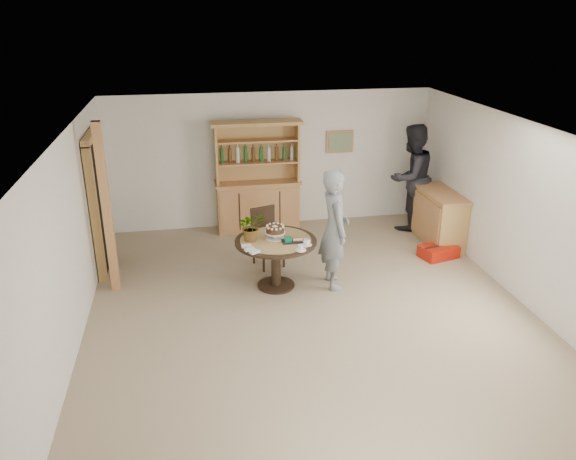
{
  "coord_description": "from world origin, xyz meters",
  "views": [
    {
      "loc": [
        -1.52,
        -6.57,
        3.92
      ],
      "look_at": [
        -0.23,
        0.48,
        1.05
      ],
      "focal_mm": 35.0,
      "sensor_mm": 36.0,
      "label": 1
    }
  ],
  "objects_px": {
    "hutch": "(258,194)",
    "red_suitcase": "(439,251)",
    "sideboard": "(439,218)",
    "dining_chair": "(266,233)",
    "teen_boy": "(334,229)",
    "dining_table": "(276,249)",
    "adult_person": "(411,177)"
  },
  "relations": [
    {
      "from": "sideboard",
      "to": "dining_table",
      "type": "xyz_separation_m",
      "value": [
        -3.09,
        -1.14,
        0.13
      ]
    },
    {
      "from": "red_suitcase",
      "to": "dining_chair",
      "type": "bearing_deg",
      "value": 159.57
    },
    {
      "from": "hutch",
      "to": "teen_boy",
      "type": "relative_size",
      "value": 1.13
    },
    {
      "from": "hutch",
      "to": "teen_boy",
      "type": "bearing_deg",
      "value": -72.03
    },
    {
      "from": "hutch",
      "to": "adult_person",
      "type": "relative_size",
      "value": 1.03
    },
    {
      "from": "red_suitcase",
      "to": "adult_person",
      "type": "bearing_deg",
      "value": 75.61
    },
    {
      "from": "hutch",
      "to": "dining_chair",
      "type": "relative_size",
      "value": 2.16
    },
    {
      "from": "hutch",
      "to": "adult_person",
      "type": "distance_m",
      "value": 2.84
    },
    {
      "from": "dining_table",
      "to": "red_suitcase",
      "type": "bearing_deg",
      "value": 10.94
    },
    {
      "from": "red_suitcase",
      "to": "dining_table",
      "type": "bearing_deg",
      "value": 175.99
    },
    {
      "from": "hutch",
      "to": "sideboard",
      "type": "bearing_deg",
      "value": -22.21
    },
    {
      "from": "hutch",
      "to": "red_suitcase",
      "type": "relative_size",
      "value": 2.99
    },
    {
      "from": "hutch",
      "to": "red_suitcase",
      "type": "xyz_separation_m",
      "value": [
        2.8,
        -1.83,
        -0.59
      ]
    },
    {
      "from": "teen_boy",
      "to": "adult_person",
      "type": "height_order",
      "value": "adult_person"
    },
    {
      "from": "sideboard",
      "to": "red_suitcase",
      "type": "xyz_separation_m",
      "value": [
        -0.24,
        -0.59,
        -0.37
      ]
    },
    {
      "from": "teen_boy",
      "to": "red_suitcase",
      "type": "height_order",
      "value": "teen_boy"
    },
    {
      "from": "dining_table",
      "to": "adult_person",
      "type": "distance_m",
      "value": 3.45
    },
    {
      "from": "sideboard",
      "to": "teen_boy",
      "type": "xyz_separation_m",
      "value": [
        -2.24,
        -1.24,
        0.43
      ]
    },
    {
      "from": "adult_person",
      "to": "red_suitcase",
      "type": "xyz_separation_m",
      "value": [
        0.01,
        -1.38,
        -0.89
      ]
    },
    {
      "from": "sideboard",
      "to": "dining_table",
      "type": "relative_size",
      "value": 1.05
    },
    {
      "from": "dining_chair",
      "to": "red_suitcase",
      "type": "xyz_separation_m",
      "value": [
        2.87,
        -0.28,
        -0.43
      ]
    },
    {
      "from": "hutch",
      "to": "sideboard",
      "type": "xyz_separation_m",
      "value": [
        3.04,
        -1.24,
        -0.22
      ]
    },
    {
      "from": "teen_boy",
      "to": "adult_person",
      "type": "xyz_separation_m",
      "value": [
        1.98,
        2.03,
        0.09
      ]
    },
    {
      "from": "dining_chair",
      "to": "teen_boy",
      "type": "bearing_deg",
      "value": -65.31
    },
    {
      "from": "adult_person",
      "to": "dining_table",
      "type": "bearing_deg",
      "value": 8.34
    },
    {
      "from": "hutch",
      "to": "teen_boy",
      "type": "distance_m",
      "value": 2.62
    },
    {
      "from": "dining_table",
      "to": "teen_boy",
      "type": "bearing_deg",
      "value": -6.71
    },
    {
      "from": "hutch",
      "to": "dining_chair",
      "type": "distance_m",
      "value": 1.56
    },
    {
      "from": "sideboard",
      "to": "red_suitcase",
      "type": "bearing_deg",
      "value": -112.17
    },
    {
      "from": "dining_table",
      "to": "dining_chair",
      "type": "height_order",
      "value": "dining_chair"
    },
    {
      "from": "adult_person",
      "to": "red_suitcase",
      "type": "distance_m",
      "value": 1.64
    },
    {
      "from": "dining_table",
      "to": "adult_person",
      "type": "xyz_separation_m",
      "value": [
        2.83,
        1.93,
        0.38
      ]
    }
  ]
}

